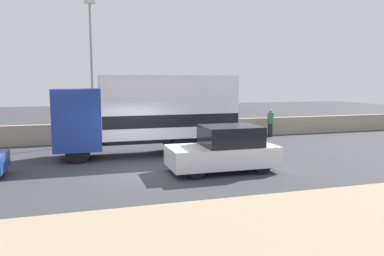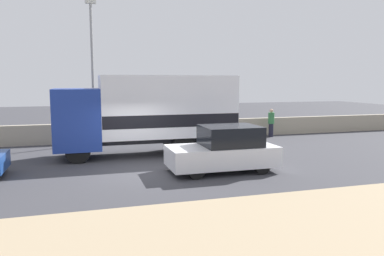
{
  "view_description": "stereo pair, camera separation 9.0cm",
  "coord_description": "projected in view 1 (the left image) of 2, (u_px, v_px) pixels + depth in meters",
  "views": [
    {
      "loc": [
        -2.06,
        -13.78,
        3.36
      ],
      "look_at": [
        2.38,
        1.03,
        1.42
      ],
      "focal_mm": 35.0,
      "sensor_mm": 36.0,
      "label": 1
    },
    {
      "loc": [
        -1.97,
        -13.8,
        3.36
      ],
      "look_at": [
        2.38,
        1.03,
        1.42
      ],
      "focal_mm": 35.0,
      "sensor_mm": 36.0,
      "label": 2
    }
  ],
  "objects": [
    {
      "name": "ground_plane",
      "position": [
        139.0,
        171.0,
        14.1
      ],
      "size": [
        80.0,
        80.0,
        0.0
      ],
      "primitive_type": "plane",
      "color": "#38383D"
    },
    {
      "name": "dirt_shoulder_foreground",
      "position": [
        185.0,
        238.0,
        8.01
      ],
      "size": [
        60.0,
        4.58,
        0.04
      ],
      "color": "#9E896B",
      "rests_on": "ground_plane"
    },
    {
      "name": "stone_wall_backdrop",
      "position": [
        119.0,
        132.0,
        20.94
      ],
      "size": [
        60.0,
        0.35,
        1.08
      ],
      "color": "#A39984",
      "rests_on": "ground_plane"
    },
    {
      "name": "street_lamp",
      "position": [
        92.0,
        62.0,
        19.72
      ],
      "size": [
        0.56,
        0.28,
        7.56
      ],
      "color": "gray",
      "rests_on": "ground_plane"
    },
    {
      "name": "box_truck",
      "position": [
        151.0,
        112.0,
        16.99
      ],
      "size": [
        8.03,
        2.36,
        3.61
      ],
      "rotation": [
        0.0,
        0.0,
        3.14
      ],
      "color": "navy",
      "rests_on": "ground_plane"
    },
    {
      "name": "car_hatchback",
      "position": [
        225.0,
        150.0,
        13.98
      ],
      "size": [
        4.03,
        1.9,
        1.71
      ],
      "rotation": [
        0.0,
        0.0,
        3.14
      ],
      "color": "silver",
      "rests_on": "ground_plane"
    },
    {
      "name": "pedestrian",
      "position": [
        270.0,
        122.0,
        22.64
      ],
      "size": [
        0.37,
        0.37,
        1.7
      ],
      "color": "#1E1E2D",
      "rests_on": "ground_plane"
    }
  ]
}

